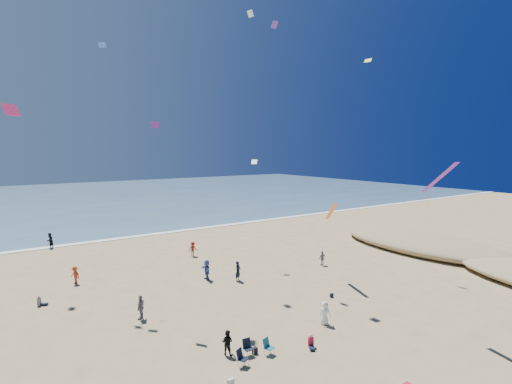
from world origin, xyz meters
TOP-DOWN VIEW (x-y plane):
  - ocean at (0.00, 95.00)m, footprint 220.00×100.00m
  - surf_line at (0.00, 45.00)m, footprint 220.00×1.20m
  - standing_flyers at (3.82, 19.52)m, footprint 33.91×49.56m
  - seated_group at (0.48, 6.27)m, footprint 14.11×27.77m
  - chair_cluster at (2.16, 8.45)m, footprint 2.78×1.52m
  - white_tote at (-0.36, 6.91)m, footprint 0.35×0.20m
  - black_backpack at (2.54, 8.90)m, footprint 0.30×0.22m
  - navy_bag at (13.03, 12.83)m, footprint 0.28×0.18m
  - kites_aloft at (8.52, 13.46)m, footprint 44.53×42.01m

SIDE VIEW (x-z plane):
  - ocean at x=0.00m, z-range 0.00..0.06m
  - surf_line at x=0.00m, z-range 0.00..0.08m
  - navy_bag at x=13.03m, z-range 0.00..0.34m
  - black_backpack at x=2.54m, z-range 0.00..0.38m
  - white_tote at x=-0.36m, z-range 0.00..0.40m
  - seated_group at x=0.48m, z-range 0.00..0.84m
  - chair_cluster at x=2.16m, z-range 0.00..1.00m
  - standing_flyers at x=3.82m, z-range -0.09..1.83m
  - kites_aloft at x=8.52m, z-range 1.93..28.73m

